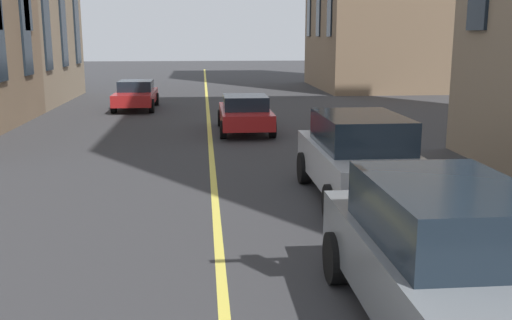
# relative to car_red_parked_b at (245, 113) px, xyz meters

# --- Properties ---
(lane_centre_line) EXTENTS (80.00, 0.16, 0.01)m
(lane_centre_line) POSITION_rel_car_red_parked_b_xyz_m (-0.16, 1.33, -0.70)
(lane_centre_line) COLOR #D8C64C
(lane_centre_line) RESTS_ON ground_plane
(car_red_parked_b) EXTENTS (4.40, 1.95, 1.37)m
(car_red_parked_b) POSITION_rel_car_red_parked_b_xyz_m (0.00, 0.00, 0.00)
(car_red_parked_b) COLOR #B21E1E
(car_red_parked_b) RESTS_ON ground_plane
(car_silver_trailing) EXTENTS (4.70, 2.14, 1.88)m
(car_silver_trailing) POSITION_rel_car_red_parked_b_xyz_m (-9.37, -1.82, 0.27)
(car_silver_trailing) COLOR #B7BABF
(car_silver_trailing) RESTS_ON ground_plane
(car_red_near) EXTENTS (4.40, 1.95, 1.37)m
(car_red_near) POSITION_rel_car_red_parked_b_xyz_m (7.27, 4.79, 0.00)
(car_red_near) COLOR #B21E1E
(car_red_near) RESTS_ON ground_plane
(car_grey_oncoming) EXTENTS (4.70, 2.14, 1.88)m
(car_grey_oncoming) POSITION_rel_car_red_parked_b_xyz_m (-15.22, -1.28, 0.27)
(car_grey_oncoming) COLOR slate
(car_grey_oncoming) RESTS_ON ground_plane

